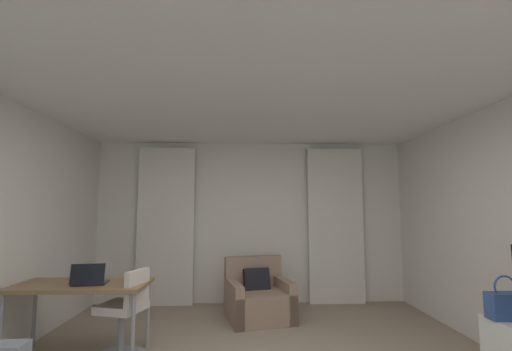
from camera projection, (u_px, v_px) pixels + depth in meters
name	position (u px, v px, depth m)	size (l,w,h in m)	color
wall_window	(251.00, 221.00, 5.72)	(5.12, 0.06, 2.60)	silver
ceiling	(261.00, 70.00, 2.84)	(5.12, 6.12, 0.06)	white
curtain_left_panel	(166.00, 225.00, 5.53)	(0.90, 0.06, 2.50)	silver
curtain_right_panel	(336.00, 225.00, 5.64)	(0.90, 0.06, 2.50)	silver
armchair	(258.00, 299.00, 4.74)	(0.99, 0.94, 0.81)	#997A66
desk	(82.00, 290.00, 3.54)	(1.32, 0.63, 0.74)	olive
desk_chair	(125.00, 318.00, 3.50)	(0.50, 0.50, 0.88)	gray
laptop	(89.00, 280.00, 3.47)	(0.35, 0.28, 0.22)	#2D2D33
handbag_primary	(506.00, 305.00, 2.94)	(0.30, 0.14, 0.37)	#335193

